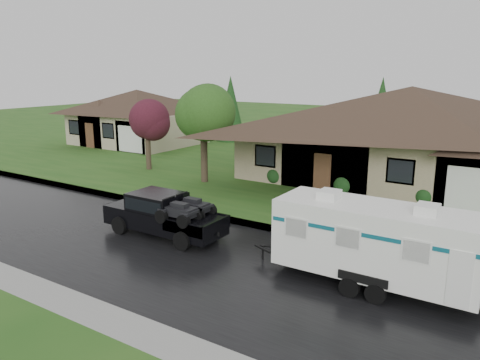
# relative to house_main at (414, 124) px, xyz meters

# --- Properties ---
(ground) EXTENTS (140.00, 140.00, 0.00)m
(ground) POSITION_rel_house_main_xyz_m (-2.29, -13.84, -3.59)
(ground) COLOR #245119
(ground) RESTS_ON ground
(road) EXTENTS (140.00, 8.00, 0.01)m
(road) POSITION_rel_house_main_xyz_m (-2.29, -15.84, -3.59)
(road) COLOR black
(road) RESTS_ON ground
(curb) EXTENTS (140.00, 0.50, 0.15)m
(curb) POSITION_rel_house_main_xyz_m (-2.29, -11.59, -3.52)
(curb) COLOR gray
(curb) RESTS_ON ground
(lawn) EXTENTS (140.00, 26.00, 0.15)m
(lawn) POSITION_rel_house_main_xyz_m (-2.29, 1.16, -3.52)
(lawn) COLOR #245119
(lawn) RESTS_ON ground
(house_main) EXTENTS (19.44, 10.80, 6.90)m
(house_main) POSITION_rel_house_main_xyz_m (0.00, 0.00, 0.00)
(house_main) COLOR gray
(house_main) RESTS_ON lawn
(house_far) EXTENTS (10.80, 8.64, 5.80)m
(house_far) POSITION_rel_house_main_xyz_m (-24.07, 2.02, -0.62)
(house_far) COLOR tan
(house_far) RESTS_ON lawn
(tree_left_green) EXTENTS (3.58, 3.58, 5.93)m
(tree_left_green) POSITION_rel_house_main_xyz_m (-10.34, -6.51, 0.67)
(tree_left_green) COLOR #382B1E
(tree_left_green) RESTS_ON lawn
(tree_red) EXTENTS (2.74, 2.74, 4.53)m
(tree_red) POSITION_rel_house_main_xyz_m (-15.63, -5.68, -0.30)
(tree_red) COLOR #382B1E
(tree_red) RESTS_ON lawn
(shrub_row) EXTENTS (13.60, 1.00, 1.00)m
(shrub_row) POSITION_rel_house_main_xyz_m (-0.29, -4.54, -2.94)
(shrub_row) COLOR #143814
(shrub_row) RESTS_ON lawn
(pickup_truck) EXTENTS (5.29, 2.01, 1.76)m
(pickup_truck) POSITION_rel_house_main_xyz_m (-6.44, -14.55, -2.65)
(pickup_truck) COLOR black
(pickup_truck) RESTS_ON ground
(travel_trailer) EXTENTS (6.53, 2.29, 2.93)m
(travel_trailer) POSITION_rel_house_main_xyz_m (2.36, -14.55, -2.04)
(travel_trailer) COLOR white
(travel_trailer) RESTS_ON ground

